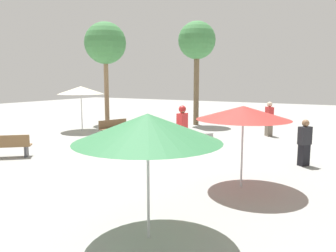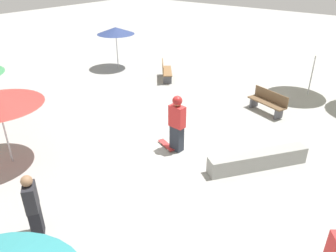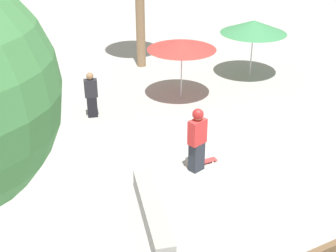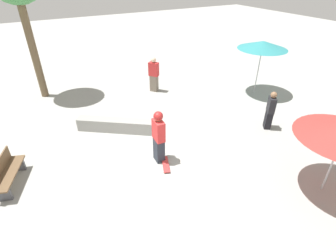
# 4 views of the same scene
# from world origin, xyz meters

# --- Properties ---
(ground_plane) EXTENTS (60.00, 60.00, 0.00)m
(ground_plane) POSITION_xyz_m (0.00, 0.00, 0.00)
(ground_plane) COLOR #9E9E99
(skater_main) EXTENTS (0.50, 0.30, 1.81)m
(skater_main) POSITION_xyz_m (0.67, -0.83, 0.98)
(skater_main) COLOR #282D38
(skater_main) RESTS_ON ground_plane
(skateboard) EXTENTS (0.82, 0.49, 0.07)m
(skateboard) POSITION_xyz_m (0.30, -0.87, 0.06)
(skateboard) COLOR red
(skateboard) RESTS_ON ground_plane
(concrete_ledge) EXTENTS (2.07, 2.66, 0.50)m
(concrete_ledge) POSITION_xyz_m (3.06, -0.17, 0.25)
(concrete_ledge) COLOR gray
(concrete_ledge) RESTS_ON ground_plane
(bench_near) EXTENTS (1.37, 1.50, 0.85)m
(bench_near) POSITION_xyz_m (-3.70, 4.13, 0.43)
(bench_near) COLOR #47474C
(bench_near) RESTS_ON ground_plane
(bench_far) EXTENTS (1.66, 0.95, 0.85)m
(bench_far) POSITION_xyz_m (1.76, 3.54, 0.43)
(bench_far) COLOR #47474C
(bench_far) RESTS_ON ground_plane
(shade_umbrella_red) EXTENTS (2.43, 2.43, 2.17)m
(shade_umbrella_red) POSITION_xyz_m (-2.78, -4.34, 1.99)
(shade_umbrella_red) COLOR #B7B7BC
(shade_umbrella_red) RESTS_ON ground_plane
(shade_umbrella_green) EXTENTS (2.60, 2.60, 2.26)m
(shade_umbrella_green) POSITION_xyz_m (-6.35, -3.72, 2.01)
(shade_umbrella_green) COLOR #B7B7BC
(shade_umbrella_green) RESTS_ON ground_plane
(shade_umbrella_cream) EXTENTS (2.55, 2.55, 2.48)m
(shade_umbrella_cream) POSITION_xyz_m (2.44, 6.38, 2.26)
(shade_umbrella_cream) COLOR #B7B7BC
(shade_umbrella_cream) RESTS_ON ground_plane
(palm_tree_center_left) EXTENTS (2.66, 2.66, 6.50)m
(palm_tree_center_left) POSITION_xyz_m (5.69, 7.28, 5.11)
(palm_tree_center_left) COLOR #896B4C
(palm_tree_center_left) RESTS_ON ground_plane
(palm_tree_right) EXTENTS (2.31, 2.31, 6.41)m
(palm_tree_right) POSITION_xyz_m (7.84, 1.83, 5.13)
(palm_tree_right) COLOR brown
(palm_tree_right) RESTS_ON ground_plane
(bystander_watching) EXTENTS (0.48, 0.44, 1.55)m
(bystander_watching) POSITION_xyz_m (0.40, -5.49, 0.77)
(bystander_watching) COLOR black
(bystander_watching) RESTS_ON ground_plane
(bystander_far) EXTENTS (0.54, 0.50, 1.74)m
(bystander_far) POSITION_xyz_m (5.77, -3.16, 0.87)
(bystander_far) COLOR #726656
(bystander_far) RESTS_ON ground_plane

